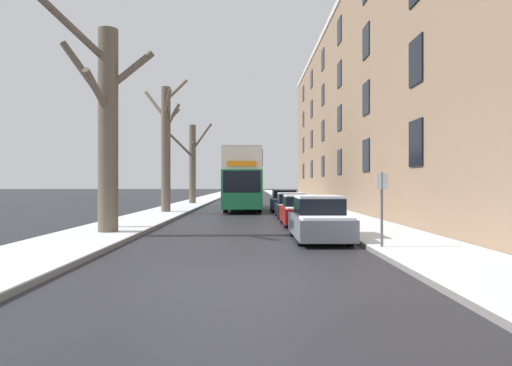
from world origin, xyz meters
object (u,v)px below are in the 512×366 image
at_px(parked_car_1, 301,211).
at_px(oncoming_van, 235,190).
at_px(bare_tree_left_0, 106,122).
at_px(parked_car_0, 319,220).
at_px(bare_tree_left_1, 166,143).
at_px(parked_car_3, 284,201).
at_px(parked_car_2, 291,206).
at_px(pedestrian_left_sidewalk, 113,206).
at_px(bare_tree_left_2, 192,162).
at_px(street_sign_post, 382,206).
at_px(double_decker_bus, 243,177).

distance_m(parked_car_1, oncoming_van, 34.62).
xyz_separation_m(bare_tree_left_0, parked_car_0, (7.55, -1.36, -3.44)).
relative_size(bare_tree_left_1, parked_car_1, 2.17).
height_order(parked_car_0, parked_car_3, parked_car_3).
distance_m(parked_car_2, pedestrian_left_sidewalk, 10.73).
distance_m(bare_tree_left_1, parked_car_2, 9.01).
bearing_deg(parked_car_2, pedestrian_left_sidewalk, -137.16).
bearing_deg(parked_car_2, parked_car_3, 90.00).
bearing_deg(bare_tree_left_2, parked_car_3, -51.54).
height_order(bare_tree_left_2, street_sign_post, bare_tree_left_2).
bearing_deg(bare_tree_left_2, parked_car_2, -63.80).
bearing_deg(parked_car_1, bare_tree_left_0, -150.58).
distance_m(parked_car_0, parked_car_1, 5.62).
height_order(bare_tree_left_0, pedestrian_left_sidewalk, bare_tree_left_0).
relative_size(bare_tree_left_0, parked_car_1, 2.05).
height_order(bare_tree_left_1, parked_car_2, bare_tree_left_1).
xyz_separation_m(double_decker_bus, parked_car_0, (2.85, -18.00, -1.73)).
relative_size(parked_car_0, pedestrian_left_sidewalk, 2.33).
bearing_deg(pedestrian_left_sidewalk, parked_car_3, -155.85).
relative_size(double_decker_bus, oncoming_van, 2.07).
bearing_deg(oncoming_van, pedestrian_left_sidewalk, -95.54).
relative_size(bare_tree_left_2, parked_car_1, 1.76).
relative_size(parked_car_2, street_sign_post, 1.88).
xyz_separation_m(bare_tree_left_2, parked_car_0, (7.61, -26.07, -3.16)).
relative_size(bare_tree_left_1, parked_car_2, 2.17).
xyz_separation_m(parked_car_1, parked_car_2, (-0.00, 4.98, -0.01)).
bearing_deg(pedestrian_left_sidewalk, bare_tree_left_0, 64.29).
distance_m(double_decker_bus, parked_car_2, 8.13).
distance_m(bare_tree_left_0, double_decker_bus, 17.38).
bearing_deg(bare_tree_left_1, oncoming_van, 82.85).
bearing_deg(oncoming_van, parked_car_0, -83.85).
height_order(parked_car_1, oncoming_van, oncoming_van).
bearing_deg(parked_car_2, bare_tree_left_2, 116.20).
relative_size(oncoming_van, pedestrian_left_sidewalk, 3.03).
bearing_deg(bare_tree_left_0, street_sign_post, -24.34).
xyz_separation_m(bare_tree_left_1, oncoming_van, (3.32, 26.46, -3.25)).
distance_m(bare_tree_left_1, parked_car_0, 15.96).
xyz_separation_m(bare_tree_left_0, parked_car_3, (7.55, 15.12, -3.43)).
xyz_separation_m(bare_tree_left_1, street_sign_post, (8.97, -16.17, -3.16)).
bearing_deg(double_decker_bus, bare_tree_left_2, 120.58).
relative_size(double_decker_bus, parked_car_0, 2.69).
bearing_deg(parked_car_1, parked_car_2, 90.00).
height_order(double_decker_bus, parked_car_3, double_decker_bus).
relative_size(parked_car_2, pedestrian_left_sidewalk, 2.32).
height_order(bare_tree_left_1, street_sign_post, bare_tree_left_1).
bearing_deg(parked_car_0, parked_car_2, 90.00).
relative_size(parked_car_0, oncoming_van, 0.77).
distance_m(parked_car_0, parked_car_3, 16.48).
distance_m(oncoming_van, pedestrian_left_sidewalk, 36.84).
xyz_separation_m(oncoming_van, street_sign_post, (5.65, -42.63, 0.09)).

